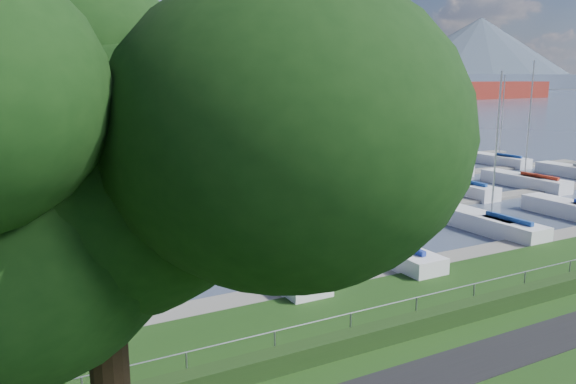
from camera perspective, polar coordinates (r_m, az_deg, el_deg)
path at (r=21.22m, az=20.43°, el=-15.21°), size 160.00×2.00×0.04m
water at (r=275.71m, az=-25.68°, el=8.39°), size 800.00×540.00×0.20m
hedge at (r=22.67m, az=15.47°, el=-12.16°), size 80.00×0.70×0.70m
fence at (r=22.62m, az=14.87°, el=-9.86°), size 80.00×0.04×0.04m
foothill at (r=345.47m, az=-26.44°, el=9.80°), size 900.00×80.00×12.00m
mountains at (r=422.01m, az=-26.37°, el=15.46°), size 1190.00×360.00×115.00m
docks at (r=44.72m, az=-8.58°, el=-0.89°), size 90.00×41.60×0.25m
tree at (r=9.60m, az=-19.91°, el=4.15°), size 9.36×8.98×11.63m
crane at (r=46.70m, az=-1.63°, el=6.65°), size 6.12×13.23×22.35m
cargo_ship_mid at (r=234.72m, az=-16.35°, el=9.68°), size 94.08×26.55×21.50m
cargo_ship_east at (r=273.32m, az=17.52°, el=9.81°), size 93.77×24.67×21.50m
sailboat_fleet at (r=45.72m, az=-11.46°, el=6.33°), size 74.52×49.97×13.57m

